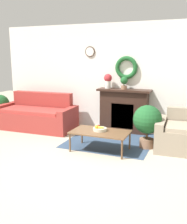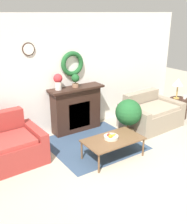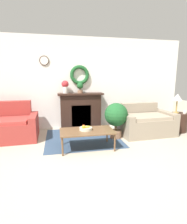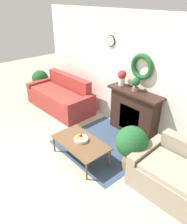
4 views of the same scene
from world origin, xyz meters
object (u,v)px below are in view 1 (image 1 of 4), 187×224
(couch_left, at_px, (37,116))
(potted_plant_floor_by_couch, at_px, (0,105))
(fireplace, at_px, (124,110))
(potted_plant_on_mantel, at_px, (124,82))
(vase_on_mantel_left, at_px, (108,80))
(potted_plant_floor_by_loveseat, at_px, (147,121))
(fruit_bowl, at_px, (100,129))
(coffee_table, at_px, (100,133))

(couch_left, bearing_deg, potted_plant_floor_by_couch, 175.62)
(fireplace, height_order, potted_plant_on_mantel, potted_plant_on_mantel)
(potted_plant_floor_by_couch, bearing_deg, couch_left, -2.42)
(vase_on_mantel_left, relative_size, potted_plant_floor_by_loveseat, 0.40)
(fruit_bowl, bearing_deg, vase_on_mantel_left, 102.93)
(fireplace, height_order, vase_on_mantel_left, vase_on_mantel_left)
(fruit_bowl, distance_m, potted_plant_on_mantel, 1.69)
(couch_left, xyz_separation_m, potted_plant_on_mantel, (2.22, 0.55, 0.93))
(coffee_table, distance_m, vase_on_mantel_left, 1.82)
(potted_plant_floor_by_loveseat, bearing_deg, potted_plant_on_mantel, 128.65)
(couch_left, relative_size, potted_plant_floor_by_loveseat, 2.32)
(couch_left, bearing_deg, potted_plant_floor_by_loveseat, -10.20)
(potted_plant_floor_by_loveseat, bearing_deg, coffee_table, -147.78)
(couch_left, xyz_separation_m, potted_plant_floor_by_couch, (-1.25, 0.05, 0.20))
(fireplace, height_order, potted_plant_floor_by_loveseat, fireplace)
(couch_left, height_order, potted_plant_on_mantel, potted_plant_on_mantel)
(fruit_bowl, xyz_separation_m, potted_plant_floor_by_loveseat, (0.87, 0.50, 0.13))
(potted_plant_on_mantel, bearing_deg, potted_plant_floor_by_couch, -171.92)
(coffee_table, xyz_separation_m, potted_plant_floor_by_loveseat, (0.84, 0.53, 0.20))
(fireplace, relative_size, potted_plant_floor_by_loveseat, 1.46)
(coffee_table, height_order, potted_plant_on_mantel, potted_plant_on_mantel)
(fireplace, bearing_deg, fruit_bowl, -93.57)
(fruit_bowl, bearing_deg, fireplace, 86.43)
(potted_plant_floor_by_couch, bearing_deg, vase_on_mantel_left, 9.56)
(vase_on_mantel_left, distance_m, potted_plant_floor_by_loveseat, 1.73)
(vase_on_mantel_left, bearing_deg, fruit_bowl, -77.07)
(vase_on_mantel_left, xyz_separation_m, potted_plant_floor_by_loveseat, (1.21, -1.00, -0.72))
(potted_plant_on_mantel, xyz_separation_m, potted_plant_floor_by_loveseat, (0.78, -0.98, -0.69))
(potted_plant_floor_by_loveseat, bearing_deg, couch_left, 171.76)
(fruit_bowl, bearing_deg, potted_plant_on_mantel, 86.78)
(couch_left, distance_m, fruit_bowl, 2.33)
(vase_on_mantel_left, bearing_deg, couch_left, -162.48)
(coffee_table, relative_size, potted_plant_on_mantel, 3.76)
(fireplace, height_order, fruit_bowl, fireplace)
(coffee_table, relative_size, vase_on_mantel_left, 3.19)
(coffee_table, relative_size, potted_plant_floor_by_couch, 1.40)
(coffee_table, xyz_separation_m, potted_plant_on_mantel, (0.05, 1.51, 0.89))
(couch_left, height_order, potted_plant_floor_by_loveseat, couch_left)
(fireplace, xyz_separation_m, potted_plant_on_mantel, (-0.01, -0.01, 0.71))
(potted_plant_on_mantel, xyz_separation_m, potted_plant_floor_by_couch, (-3.47, -0.49, -0.73))
(potted_plant_floor_by_couch, bearing_deg, potted_plant_floor_by_loveseat, -6.54)
(fruit_bowl, height_order, vase_on_mantel_left, vase_on_mantel_left)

